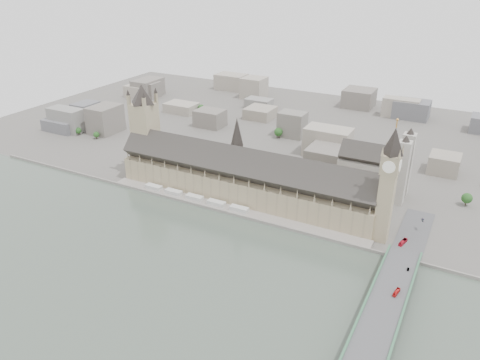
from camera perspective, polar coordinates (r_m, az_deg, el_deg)
The scene contains 18 objects.
ground at distance 451.98m, azimuth -0.80°, elevation -3.31°, with size 900.00×900.00×0.00m, color #595651.
river_thames at distance 341.61m, azimuth -14.68°, elevation -14.95°, with size 600.00×600.00×0.00m, color #49564A.
embankment_wall at distance 439.81m, azimuth -1.74°, elevation -3.96°, with size 600.00×1.50×3.00m, color gray.
river_terrace at distance 445.75m, azimuth -1.27°, elevation -3.61°, with size 270.00×15.00×2.00m, color gray.
terrace_tents at distance 463.36m, azimuth -5.57°, elevation -2.12°, with size 118.00×7.00×4.00m.
palace_of_westminster at distance 457.29m, azimuth 0.37°, elevation 0.23°, with size 265.00×40.73×55.44m.
elizabeth_tower at distance 392.89m, azimuth 17.68°, elevation 0.28°, with size 17.00×17.00×107.50m.
victoria_tower at distance 513.80m, azimuth -11.51°, elevation 6.47°, with size 30.00×30.00×100.00m.
central_tower at distance 453.19m, azimuth -0.38°, elevation 4.82°, with size 13.00×13.00×48.00m.
westminster_bridge at distance 336.12m, azimuth 17.15°, elevation -14.94°, with size 25.00×325.00×10.25m, color #474749.
bridge_parapets at distance 299.02m, azimuth 15.38°, elevation -19.17°, with size 25.00×235.00×1.15m, color #3E7151, non-canonical shape.
westminster_abbey at distance 488.87m, azimuth 16.18°, elevation 1.19°, with size 68.00×36.00×64.00m.
city_skyline_inland at distance 653.43m, azimuth 9.64°, elevation 7.31°, with size 720.00×360.00×38.00m, color gray, non-canonical shape.
park_trees at distance 500.40m, azimuth 1.49°, elevation 0.59°, with size 110.00×30.00×15.00m, color #1C4D1B, non-canonical shape.
red_bus_north at distance 398.18m, azimuth 19.24°, elevation -7.17°, with size 2.77×11.84×3.30m, color red.
red_bus_south at distance 343.13m, azimuth 18.53°, elevation -12.84°, with size 2.25×9.60×2.68m, color red.
car_silver at distance 369.42m, azimuth 19.81°, elevation -10.19°, with size 1.34×3.83×1.26m, color gray.
car_approach at distance 438.34m, azimuth 21.40°, elevation -4.56°, with size 1.99×4.89×1.42m, color gray.
Camera 1 is at (191.79, -347.93, 215.52)m, focal length 35.00 mm.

